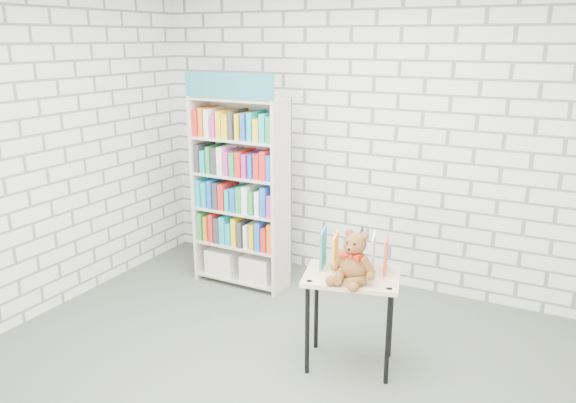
% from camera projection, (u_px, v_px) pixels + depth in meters
% --- Properties ---
extents(ground, '(4.50, 4.50, 0.00)m').
position_uv_depth(ground, '(268.00, 382.00, 3.93)').
color(ground, '#4A5245').
rests_on(ground, ground).
extents(room_shell, '(4.52, 4.02, 2.81)m').
position_uv_depth(room_shell, '(265.00, 128.00, 3.42)').
color(room_shell, silver).
rests_on(room_shell, ground).
extents(bookshelf, '(0.90, 0.35, 2.02)m').
position_uv_depth(bookshelf, '(241.00, 191.00, 5.28)').
color(bookshelf, beige).
rests_on(bookshelf, ground).
extents(display_table, '(0.75, 0.61, 0.71)m').
position_uv_depth(display_table, '(351.00, 288.00, 3.97)').
color(display_table, tan).
rests_on(display_table, ground).
extents(table_books, '(0.50, 0.31, 0.27)m').
position_uv_depth(table_books, '(354.00, 251.00, 4.00)').
color(table_books, teal).
rests_on(table_books, display_table).
extents(teddy_bear, '(0.33, 0.31, 0.36)m').
position_uv_depth(teddy_bear, '(353.00, 262.00, 3.80)').
color(teddy_bear, brown).
rests_on(teddy_bear, display_table).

